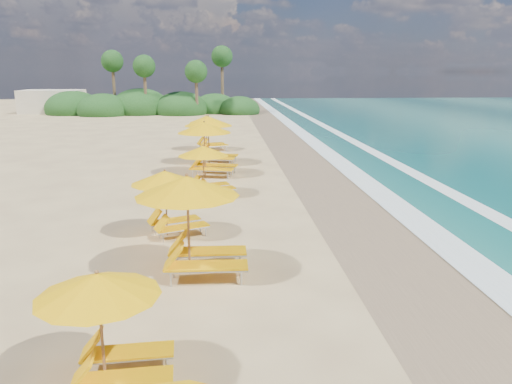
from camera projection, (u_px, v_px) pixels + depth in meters
The scene contains 12 objects.
ground at pixel (256, 227), 16.16m from camera, with size 160.00×160.00×0.00m, color #D0B47A.
wet_sand at pixel (375, 225), 16.42m from camera, with size 4.00×160.00×0.01m, color #8E7554.
surf_foam at pixel (454, 223), 16.59m from camera, with size 4.00×160.00×0.01m.
station_2 at pixel (111, 321), 7.83m from camera, with size 2.26×2.11×2.00m.
station_3 at pixel (196, 218), 12.14m from camera, with size 2.80×2.58×2.60m.
station_4 at pixel (171, 198), 15.19m from camera, with size 2.75×2.73×2.12m.
station_5 at pixel (207, 167), 20.18m from camera, with size 2.68×2.62×2.11m.
station_6 at pixel (209, 145), 23.98m from camera, with size 3.29×3.17×2.68m.
station_7 at pixel (212, 137), 27.01m from camera, with size 3.29×3.16×2.69m.
station_8 at pixel (209, 130), 31.86m from camera, with size 2.88×2.81×2.29m.
treeline at pixel (149, 106), 59.39m from camera, with size 25.80×8.80×9.74m.
beach_building at pixel (53, 101), 60.92m from camera, with size 7.00×5.00×2.80m, color beige.
Camera 1 is at (-1.04, -15.39, 4.97)m, focal length 34.57 mm.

